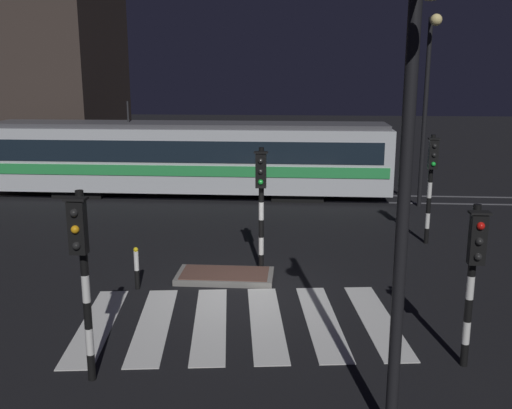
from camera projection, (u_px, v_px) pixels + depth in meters
The scene contains 13 objects.
ground_plane at pixel (246, 293), 14.42m from camera, with size 120.00×120.00×0.00m, color black.
rail_near at pixel (269, 201), 24.69m from camera, with size 80.00×0.12×0.03m, color #59595E.
rail_far at pixel (270, 194), 26.08m from camera, with size 80.00×0.12×0.03m, color #59595E.
crosswalk_zebra at pixel (238, 322), 12.73m from camera, with size 7.30×4.73×0.02m.
traffic_island at pixel (225, 276), 15.40m from camera, with size 2.56×1.29×0.18m.
traffic_light_corner_far_right at pixel (431, 173), 18.02m from camera, with size 0.36×0.42×3.50m.
traffic_light_corner_near_right at pixel (474, 263), 10.34m from camera, with size 0.36×0.42×3.12m.
traffic_light_median_centre at pixel (261, 192), 15.40m from camera, with size 0.36×0.42×3.45m.
traffic_light_kerb_mid_left at pixel (82, 260), 9.79m from camera, with size 0.36×0.42×3.48m.
street_lamp_near_kerb at pixel (410, 163), 7.55m from camera, with size 0.44×1.21×6.62m.
street_lamp_trackside_right at pixel (428, 90), 22.45m from camera, with size 0.44×1.21×7.48m.
tram at pixel (189, 157), 25.25m from camera, with size 17.58×2.58×4.15m.
bollard_island_edge at pixel (137, 268), 14.59m from camera, with size 0.12×0.12×1.11m.
Camera 1 is at (1.29, -13.49, 5.41)m, focal length 40.54 mm.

